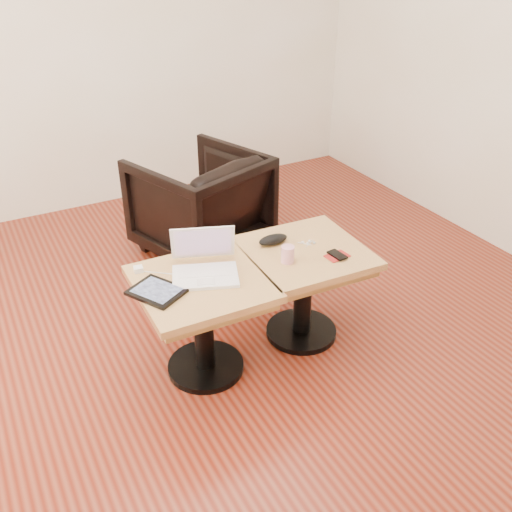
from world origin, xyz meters
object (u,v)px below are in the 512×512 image
laptop (204,265)px  armchair (200,204)px  striped_cup (288,254)px  side_table_right (304,272)px  side_table_left (202,304)px

laptop → armchair: size_ratio=0.51×
laptop → armchair: 1.21m
striped_cup → armchair: armchair is taller
side_table_right → striped_cup: bearing=-154.2°
laptop → striped_cup: 0.41m
side_table_left → armchair: armchair is taller
laptop → armchair: (0.45, 1.10, -0.24)m
side_table_left → laptop: 0.19m
striped_cup → armchair: size_ratio=0.11×
side_table_left → side_table_right: (0.59, 0.01, 0.00)m
striped_cup → armchair: bearing=87.7°
side_table_right → armchair: 1.15m
striped_cup → side_table_right: bearing=23.0°
armchair → striped_cup: bearing=68.4°
side_table_right → striped_cup: (-0.14, -0.06, 0.18)m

